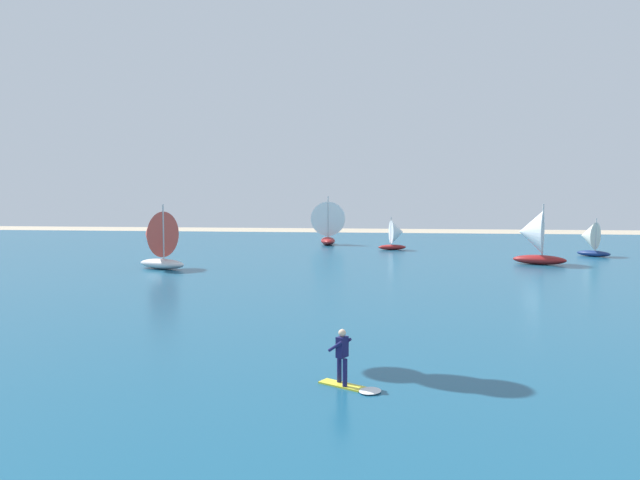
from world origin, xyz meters
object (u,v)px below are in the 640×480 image
at_px(sailboat_near_shore, 532,237).
at_px(sailboat_trailing, 396,235).
at_px(kitesurfer, 348,367).
at_px(sailboat_far_right, 328,222).
at_px(sailboat_leading, 156,239).
at_px(sailboat_far_left, 589,239).

relative_size(sailboat_near_shore, sailboat_trailing, 1.41).
distance_m(kitesurfer, sailboat_near_shore, 35.86).
distance_m(sailboat_far_right, sailboat_trailing, 10.48).
bearing_deg(sailboat_leading, sailboat_near_shore, 13.14).
relative_size(sailboat_far_right, sailboat_far_left, 1.57).
height_order(sailboat_leading, sailboat_far_left, sailboat_leading).
bearing_deg(sailboat_far_right, sailboat_leading, -111.98).
xyz_separation_m(sailboat_far_right, sailboat_far_left, (26.03, -11.19, -0.94)).
distance_m(sailboat_leading, sailboat_trailing, 26.54).
distance_m(sailboat_trailing, sailboat_far_left, 18.55).
height_order(kitesurfer, sailboat_far_left, sailboat_far_left).
xyz_separation_m(sailboat_leading, sailboat_near_shore, (29.58, 6.90, -0.00)).
bearing_deg(sailboat_far_right, sailboat_near_shore, -44.44).
xyz_separation_m(kitesurfer, sailboat_leading, (-17.13, 26.69, 1.67)).
distance_m(kitesurfer, sailboat_trailing, 45.80).
relative_size(kitesurfer, sailboat_trailing, 0.56).
height_order(kitesurfer, sailboat_far_right, sailboat_far_right).
height_order(kitesurfer, sailboat_leading, sailboat_leading).
height_order(sailboat_leading, sailboat_near_shore, sailboat_leading).
bearing_deg(kitesurfer, sailboat_leading, 122.69).
distance_m(sailboat_far_right, sailboat_near_shore, 26.89).
relative_size(kitesurfer, sailboat_far_left, 0.55).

